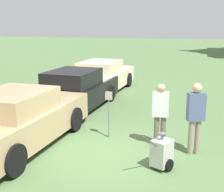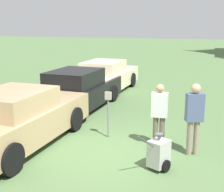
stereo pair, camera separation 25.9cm
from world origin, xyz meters
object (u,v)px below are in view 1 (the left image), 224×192
(person_supervisor, at_px, (196,114))
(parking_meter, at_px, (109,106))
(parked_car_tan, at_px, (18,120))
(parked_car_black, at_px, (75,92))
(parked_car_cream, at_px, (101,78))
(equipment_cart, at_px, (162,153))
(person_worker, at_px, (160,111))

(person_supervisor, bearing_deg, parking_meter, -33.68)
(parked_car_tan, height_order, parked_car_black, parked_car_tan)
(parked_car_tan, bearing_deg, parking_meter, 33.73)
(parked_car_tan, distance_m, parking_meter, 2.48)
(parked_car_cream, distance_m, parking_meter, 6.09)
(parked_car_cream, xyz_separation_m, person_supervisor, (4.49, -6.22, 0.34))
(person_supervisor, relative_size, equipment_cart, 1.81)
(parked_car_black, xyz_separation_m, equipment_cart, (3.82, -4.09, -0.30))
(parked_car_black, relative_size, person_supervisor, 2.86)
(parked_car_tan, height_order, person_worker, person_worker)
(parked_car_black, bearing_deg, equipment_cart, -45.00)
(parked_car_black, xyz_separation_m, parking_meter, (2.10, -2.51, 0.24))
(person_worker, bearing_deg, parking_meter, -13.04)
(person_supervisor, distance_m, equipment_cart, 1.41)
(parked_car_cream, bearing_deg, parked_car_black, -88.06)
(parked_car_cream, height_order, equipment_cart, parked_car_cream)
(parked_car_tan, relative_size, person_supervisor, 2.76)
(parked_car_black, relative_size, person_worker, 3.07)
(person_worker, height_order, person_supervisor, person_supervisor)
(parked_car_tan, distance_m, person_supervisor, 4.57)
(person_worker, bearing_deg, equipment_cart, 94.94)
(parked_car_cream, distance_m, person_worker, 6.93)
(equipment_cart, bearing_deg, person_worker, 125.30)
(person_worker, xyz_separation_m, person_supervisor, (0.90, -0.30, 0.08))
(person_worker, relative_size, equipment_cart, 1.69)
(parking_meter, height_order, person_worker, person_worker)
(parked_car_tan, distance_m, parked_car_black, 3.81)
(parked_car_cream, relative_size, person_worker, 3.14)
(parked_car_black, xyz_separation_m, person_worker, (3.59, -2.72, 0.27))
(parked_car_tan, xyz_separation_m, equipment_cart, (3.82, -0.28, -0.32))
(person_worker, bearing_deg, parked_car_cream, -63.63)
(parking_meter, distance_m, person_supervisor, 2.44)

